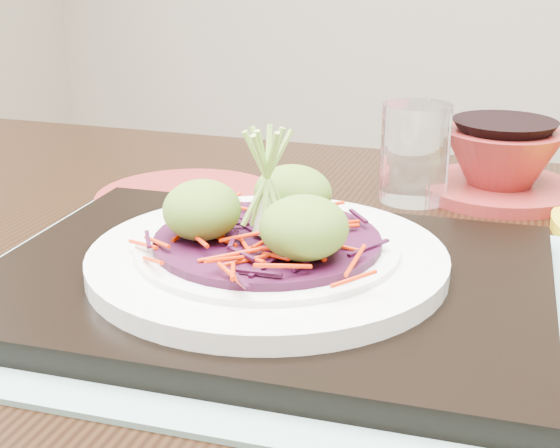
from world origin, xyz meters
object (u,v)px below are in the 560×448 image
at_px(serving_tray, 268,280).
at_px(terracotta_bowl_set, 501,166).
at_px(dining_table, 317,413).
at_px(water_glass, 415,153).
at_px(terracotta_side_plate, 188,200).
at_px(white_plate, 268,257).

height_order(serving_tray, terracotta_bowl_set, terracotta_bowl_set).
height_order(dining_table, serving_tray, serving_tray).
distance_m(serving_tray, terracotta_bowl_set, 0.34).
relative_size(water_glass, terracotta_bowl_set, 0.56).
height_order(terracotta_side_plate, water_glass, water_glass).
xyz_separation_m(white_plate, terracotta_bowl_set, (0.10, 0.33, -0.00)).
xyz_separation_m(serving_tray, terracotta_bowl_set, (0.10, 0.33, 0.02)).
bearing_deg(dining_table, water_glass, 83.12).
distance_m(white_plate, water_glass, 0.27).
height_order(dining_table, terracotta_side_plate, terracotta_side_plate).
bearing_deg(serving_tray, dining_table, 29.51).
bearing_deg(serving_tray, water_glass, 74.33).
height_order(white_plate, terracotta_side_plate, white_plate).
bearing_deg(dining_table, serving_tray, -148.30).
xyz_separation_m(terracotta_side_plate, water_glass, (0.19, 0.12, 0.04)).
bearing_deg(terracotta_side_plate, white_plate, -41.39).
bearing_deg(terracotta_bowl_set, serving_tray, -106.52).
distance_m(terracotta_side_plate, water_glass, 0.23).
bearing_deg(water_glass, dining_table, -88.21).
relative_size(serving_tray, white_plate, 1.54).
xyz_separation_m(white_plate, terracotta_side_plate, (-0.17, 0.15, -0.02)).
bearing_deg(water_glass, terracotta_side_plate, -147.45).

